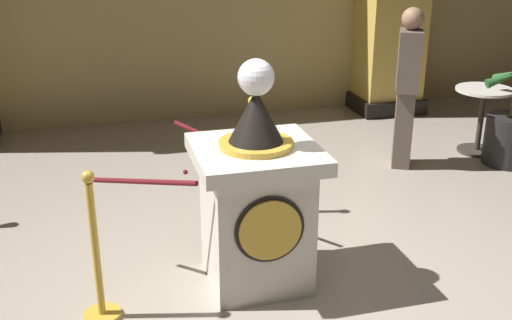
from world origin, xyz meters
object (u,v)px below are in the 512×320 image
potted_palm_right (510,134)px  cafe_table (482,112)px  stanchion_near (253,173)px  stanchion_far (98,269)px  bystander_guest (407,85)px  pedestal_clock (256,200)px

potted_palm_right → cafe_table: (-0.10, 0.39, 0.14)m
stanchion_near → cafe_table: stanchion_near is taller
potted_palm_right → stanchion_far: bearing=-158.1°
potted_palm_right → stanchion_near: bearing=-170.9°
stanchion_far → bystander_guest: 3.73m
stanchion_far → potted_palm_right: bearing=21.9°
pedestal_clock → cafe_table: pedestal_clock is taller
stanchion_near → bystander_guest: bystander_guest is taller
pedestal_clock → stanchion_near: bearing=76.5°
potted_palm_right → bystander_guest: size_ratio=0.65×
stanchion_far → pedestal_clock: bearing=9.6°
pedestal_clock → bystander_guest: bearing=40.8°
stanchion_near → potted_palm_right: (2.92, 0.47, -0.05)m
potted_palm_right → bystander_guest: bystander_guest is taller
pedestal_clock → cafe_table: 3.63m
stanchion_far → bystander_guest: size_ratio=0.62×
pedestal_clock → cafe_table: size_ratio=2.20×
stanchion_near → bystander_guest: 2.00m
potted_palm_right → cafe_table: 0.43m
pedestal_clock → bystander_guest: size_ratio=0.98×
potted_palm_right → pedestal_clock: bearing=-154.3°
stanchion_far → bystander_guest: (3.14, 1.96, 0.51)m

